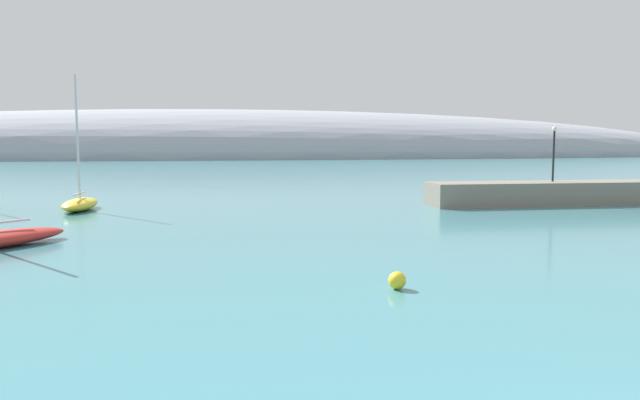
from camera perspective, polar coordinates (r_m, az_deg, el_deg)
The scene contains 5 objects.
breakwater_rocks at distance 50.58m, azimuth 25.35°, elevation 0.68°, with size 26.90×3.72×1.79m, color gray.
distant_ridge at distance 216.02m, azimuth -6.41°, elevation 4.21°, with size 397.62×82.34×34.67m, color #999EA8.
sailboat_yellow_outer_mooring at distance 44.51m, azimuth -22.57°, elevation -0.26°, with size 2.55×5.85×9.54m.
mooring_buoy_yellow at distance 19.02m, azimuth 7.61°, elevation -7.86°, with size 0.58×0.58×0.58m, color yellow.
harbor_lamp_post at distance 48.73m, azimuth 22.05°, elevation 4.81°, with size 0.36×0.36×4.29m.
Camera 1 is at (-7.38, -5.42, 4.66)m, focal length 32.47 mm.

